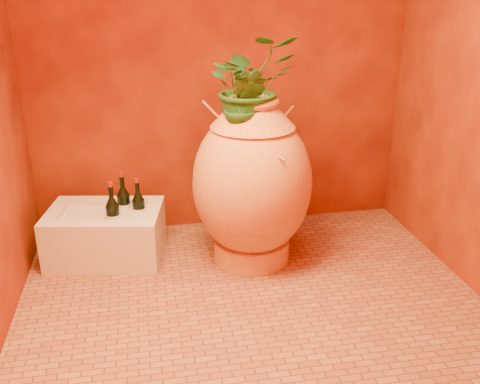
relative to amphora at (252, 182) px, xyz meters
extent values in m
plane|color=brown|center=(-0.10, -0.44, -0.51)|extent=(2.50, 2.50, 0.00)
cube|color=#521004|center=(-0.10, 0.56, 0.74)|extent=(2.50, 0.02, 2.50)
cylinder|color=#DB893D|center=(0.00, 0.00, -0.44)|extent=(0.59, 0.59, 0.13)
ellipsoid|color=#DB893D|center=(0.00, 0.00, -0.01)|extent=(0.89, 0.89, 0.89)
cone|color=#DB893D|center=(0.00, 0.00, 0.41)|extent=(0.62, 0.62, 0.13)
torus|color=#DB893D|center=(0.00, 0.00, 0.48)|extent=(0.38, 0.38, 0.06)
cylinder|color=olive|center=(-0.08, -0.05, 0.28)|extent=(0.41, 0.26, 0.42)
cylinder|color=olive|center=(-0.02, -0.12, 0.32)|extent=(0.27, 0.41, 0.19)
cylinder|color=olive|center=(0.10, -0.08, 0.34)|extent=(0.32, 0.27, 0.21)
cube|color=beige|center=(-0.89, 0.19, -0.36)|extent=(0.76, 0.58, 0.29)
cube|color=beige|center=(-0.89, 0.37, -0.20)|extent=(0.69, 0.21, 0.03)
cube|color=beige|center=(-0.89, 0.00, -0.20)|extent=(0.69, 0.21, 0.03)
cube|color=beige|center=(-1.19, 0.19, -0.20)|extent=(0.14, 0.30, 0.03)
cube|color=beige|center=(-0.59, 0.19, -0.20)|extent=(0.14, 0.30, 0.03)
cylinder|color=black|center=(-0.68, 0.20, -0.24)|extent=(0.08, 0.08, 0.18)
cone|color=black|center=(-0.68, 0.20, -0.12)|extent=(0.08, 0.08, 0.05)
cylinder|color=black|center=(-0.68, 0.20, -0.06)|extent=(0.03, 0.03, 0.07)
cylinder|color=maroon|center=(-0.68, 0.20, -0.02)|extent=(0.03, 0.03, 0.03)
cylinder|color=silver|center=(-0.68, 0.20, -0.24)|extent=(0.08, 0.08, 0.08)
cylinder|color=black|center=(-0.83, 0.11, -0.23)|extent=(0.08, 0.08, 0.19)
cone|color=black|center=(-0.83, 0.11, -0.11)|extent=(0.08, 0.08, 0.05)
cylinder|color=black|center=(-0.83, 0.11, -0.05)|extent=(0.03, 0.03, 0.08)
cylinder|color=maroon|center=(-0.83, 0.11, 0.00)|extent=(0.03, 0.03, 0.03)
cylinder|color=silver|center=(-0.83, 0.11, -0.23)|extent=(0.08, 0.08, 0.09)
cylinder|color=black|center=(-0.77, 0.27, -0.23)|extent=(0.08, 0.08, 0.19)
cone|color=black|center=(-0.77, 0.27, -0.11)|extent=(0.08, 0.08, 0.05)
cylinder|color=black|center=(-0.77, 0.27, -0.04)|extent=(0.03, 0.03, 0.08)
cylinder|color=maroon|center=(-0.77, 0.27, 0.00)|extent=(0.03, 0.03, 0.03)
cylinder|color=silver|center=(-0.77, 0.27, -0.23)|extent=(0.08, 0.08, 0.09)
cylinder|color=#996023|center=(0.04, 0.49, 0.38)|extent=(0.02, 0.14, 0.02)
cylinder|color=#996023|center=(0.04, 0.42, 0.34)|extent=(0.02, 0.02, 0.08)
torus|color=#996023|center=(0.04, 0.49, 0.43)|extent=(0.07, 0.01, 0.07)
cylinder|color=#996023|center=(0.04, 0.49, 0.41)|extent=(0.01, 0.01, 0.05)
imported|color=#1C4E1B|center=(-0.01, 0.02, 0.58)|extent=(0.58, 0.52, 0.56)
imported|color=#1C4E1B|center=(-0.06, -0.10, 0.48)|extent=(0.29, 0.27, 0.42)
camera|label=1|loc=(-0.61, -2.91, 1.13)|focal=40.00mm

